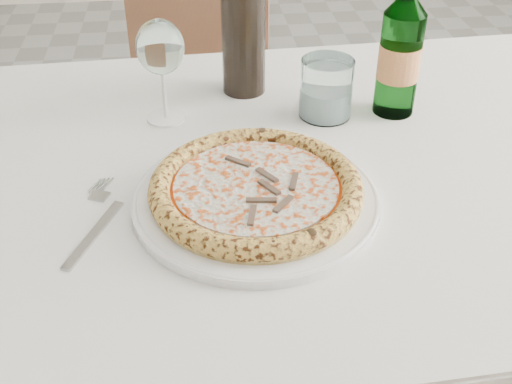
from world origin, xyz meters
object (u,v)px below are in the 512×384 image
(chair_far, at_px, (195,84))
(beer_bottle, at_px, (400,52))
(tumbler, at_px, (326,92))
(plate, at_px, (256,199))
(pizza, at_px, (256,188))
(wine_glass, at_px, (160,50))
(dining_table, at_px, (249,211))
(wine_bottle, at_px, (243,19))

(chair_far, distance_m, beer_bottle, 0.77)
(tumbler, distance_m, beer_bottle, 0.14)
(plate, height_order, pizza, pizza)
(plate, xyz_separation_m, pizza, (-0.00, -0.00, 0.02))
(plate, xyz_separation_m, wine_glass, (-0.12, 0.26, 0.11))
(dining_table, distance_m, tumbler, 0.24)
(chair_far, bearing_deg, pizza, -85.58)
(dining_table, bearing_deg, plate, -90.00)
(beer_bottle, height_order, wine_bottle, wine_bottle)
(dining_table, height_order, plate, plate)
(plate, xyz_separation_m, wine_bottle, (0.02, 0.35, 0.12))
(pizza, distance_m, wine_glass, 0.30)
(wine_glass, relative_size, tumbler, 1.74)
(plate, distance_m, tumbler, 0.28)
(dining_table, xyz_separation_m, wine_glass, (-0.12, 0.16, 0.21))
(dining_table, xyz_separation_m, wine_bottle, (0.02, 0.25, 0.22))
(wine_bottle, bearing_deg, pizza, -92.97)
(plate, height_order, tumbler, tumbler)
(chair_far, bearing_deg, tumbler, -70.85)
(wine_glass, height_order, tumbler, wine_glass)
(plate, relative_size, wine_bottle, 1.09)
(dining_table, relative_size, plate, 4.32)
(wine_glass, xyz_separation_m, beer_bottle, (0.39, -0.02, -0.02))
(dining_table, xyz_separation_m, tumbler, (0.15, 0.14, 0.13))
(plate, height_order, beer_bottle, beer_bottle)
(dining_table, distance_m, wine_bottle, 0.33)
(chair_far, height_order, wine_glass, chair_far)
(chair_far, bearing_deg, dining_table, -84.99)
(wine_glass, distance_m, tumbler, 0.28)
(tumbler, relative_size, beer_bottle, 0.37)
(plate, bearing_deg, tumbler, 58.89)
(wine_glass, relative_size, wine_bottle, 0.55)
(dining_table, relative_size, beer_bottle, 5.49)
(wine_glass, bearing_deg, plate, -64.50)
(tumbler, xyz_separation_m, wine_bottle, (-0.13, 0.11, 0.09))
(plate, xyz_separation_m, tumbler, (0.15, 0.24, 0.03))
(pizza, bearing_deg, beer_bottle, 42.37)
(chair_far, bearing_deg, wine_glass, -95.54)
(beer_bottle, distance_m, wine_bottle, 0.27)
(beer_bottle, relative_size, wine_bottle, 0.86)
(beer_bottle, bearing_deg, wine_bottle, 156.21)
(wine_bottle, bearing_deg, tumbler, -40.53)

